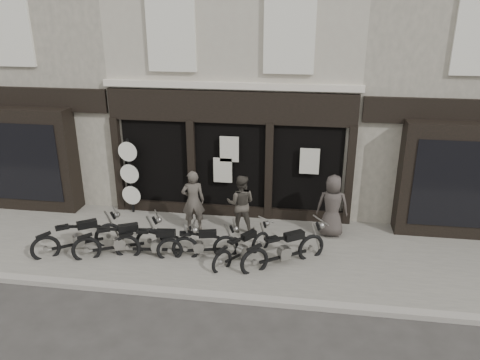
# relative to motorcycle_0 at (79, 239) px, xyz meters

# --- Properties ---
(ground_plane) EXTENTS (90.00, 90.00, 0.00)m
(ground_plane) POSITION_rel_motorcycle_0_xyz_m (3.54, -0.18, -0.44)
(ground_plane) COLOR #2D2B28
(ground_plane) RESTS_ON ground
(pavement) EXTENTS (30.00, 4.20, 0.12)m
(pavement) POSITION_rel_motorcycle_0_xyz_m (3.54, 0.72, -0.38)
(pavement) COLOR #656059
(pavement) RESTS_ON ground_plane
(kerb) EXTENTS (30.00, 0.25, 0.13)m
(kerb) POSITION_rel_motorcycle_0_xyz_m (3.54, -1.43, -0.37)
(kerb) COLOR gray
(kerb) RESTS_ON ground_plane
(central_building) EXTENTS (7.30, 6.22, 8.34)m
(central_building) POSITION_rel_motorcycle_0_xyz_m (3.54, 5.77, 3.64)
(central_building) COLOR #A9A391
(central_building) RESTS_ON ground
(neighbour_left) EXTENTS (5.60, 6.73, 8.34)m
(neighbour_left) POSITION_rel_motorcycle_0_xyz_m (-2.81, 5.72, 3.60)
(neighbour_left) COLOR #A09887
(neighbour_left) RESTS_ON ground
(neighbour_right) EXTENTS (5.60, 6.73, 8.34)m
(neighbour_right) POSITION_rel_motorcycle_0_xyz_m (9.89, 5.72, 3.60)
(neighbour_right) COLOR #A09887
(neighbour_right) RESTS_ON ground
(motorcycle_0) EXTENTS (2.01, 1.56, 1.10)m
(motorcycle_0) POSITION_rel_motorcycle_0_xyz_m (0.00, 0.00, 0.00)
(motorcycle_0) COLOR black
(motorcycle_0) RESTS_ON ground
(motorcycle_1) EXTENTS (2.14, 1.30, 1.10)m
(motorcycle_1) POSITION_rel_motorcycle_0_xyz_m (1.12, -0.01, -0.00)
(motorcycle_1) COLOR black
(motorcycle_1) RESTS_ON ground
(motorcycle_2) EXTENTS (2.19, 0.60, 1.05)m
(motorcycle_2) POSITION_rel_motorcycle_0_xyz_m (2.11, 0.02, -0.02)
(motorcycle_2) COLOR black
(motorcycle_2) RESTS_ON ground
(motorcycle_3) EXTENTS (2.05, 0.82, 1.00)m
(motorcycle_3) POSITION_rel_motorcycle_0_xyz_m (3.16, 0.17, -0.04)
(motorcycle_3) COLOR black
(motorcycle_3) RESTS_ON ground
(motorcycle_4) EXTENTS (1.40, 1.70, 0.95)m
(motorcycle_4) POSITION_rel_motorcycle_0_xyz_m (4.28, 0.19, -0.06)
(motorcycle_4) COLOR black
(motorcycle_4) RESTS_ON ground
(motorcycle_5) EXTENTS (2.08, 1.56, 1.13)m
(motorcycle_5) POSITION_rel_motorcycle_0_xyz_m (5.33, 0.12, 0.01)
(motorcycle_5) COLOR black
(motorcycle_5) RESTS_ON ground
(man_left) EXTENTS (0.73, 0.57, 1.77)m
(man_left) POSITION_rel_motorcycle_0_xyz_m (2.67, 1.62, 0.57)
(man_left) COLOR #433D37
(man_left) RESTS_ON pavement
(man_centre) EXTENTS (0.81, 0.63, 1.66)m
(man_centre) POSITION_rel_motorcycle_0_xyz_m (4.00, 1.76, 0.51)
(man_centre) COLOR #3B3630
(man_centre) RESTS_ON pavement
(man_right) EXTENTS (0.88, 0.59, 1.76)m
(man_right) POSITION_rel_motorcycle_0_xyz_m (6.52, 1.86, 0.56)
(man_right) COLOR #3B3431
(man_right) RESTS_ON pavement
(advert_sign_post) EXTENTS (0.60, 0.39, 2.46)m
(advert_sign_post) POSITION_rel_motorcycle_0_xyz_m (0.52, 2.49, 0.76)
(advert_sign_post) COLOR black
(advert_sign_post) RESTS_ON ground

